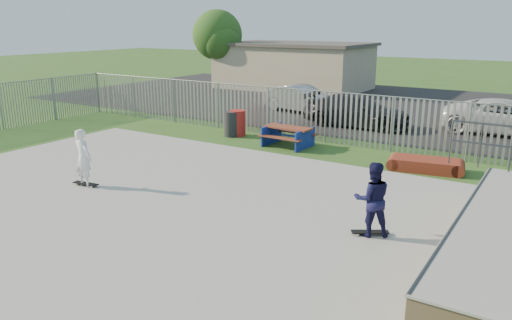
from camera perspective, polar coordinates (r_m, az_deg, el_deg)
The scene contains 17 objects.
ground at distance 13.18m, azimuth -13.16°, elevation -5.16°, with size 120.00×120.00×0.00m, color #35571D.
concrete_slab at distance 13.15m, azimuth -13.18°, elevation -4.85°, with size 15.00×12.00×0.15m, color #A1A19C.
fence at distance 15.74m, azimuth 1.17°, elevation 2.43°, with size 26.04×16.02×2.00m.
picnic_table at distance 18.94m, azimuth 3.67°, elevation 2.72°, with size 1.85×1.55×0.75m.
funbox at distance 16.67m, azimuth 18.80°, elevation -0.52°, with size 2.08×1.30×0.39m.
trash_bin_red at distance 20.67m, azimuth -2.10°, elevation 4.24°, with size 0.64×0.64×1.06m, color #AB1E1A.
trash_bin_grey at distance 20.59m, azimuth -2.82°, elevation 4.13°, with size 0.62×0.62×1.03m, color #252527.
parking_lot at distance 29.29m, azimuth 14.38°, elevation 6.06°, with size 40.00×18.00×0.02m, color black.
car_silver at distance 26.21m, azimuth 5.18°, elevation 6.98°, with size 1.47×4.22×1.39m, color #ABABB0.
car_dark at distance 22.92m, azimuth 11.47°, elevation 5.53°, with size 1.96×4.82×1.40m, color black.
car_white at distance 23.32m, azimuth 26.83°, elevation 4.38°, with size 2.37×5.14×1.43m, color silver.
building at distance 35.91m, azimuth 4.29°, elevation 10.72°, with size 10.40×6.40×3.20m.
tree_left at distance 36.66m, azimuth -4.45°, elevation 14.04°, with size 3.54×3.54×5.46m.
skateboard_a at distance 11.08m, azimuth 12.90°, elevation -8.13°, with size 0.78×0.59×0.08m.
skateboard_b at distance 14.71m, azimuth -18.88°, elevation -2.65°, with size 0.82×0.30×0.08m.
skater_navy at distance 10.80m, azimuth 13.14°, elevation -4.38°, with size 0.79×0.61×1.62m, color #13143B.
skater_white at distance 14.50m, azimuth -19.14°, elevation 0.25°, with size 0.59×0.39×1.62m, color white.
Camera 1 is at (8.98, -8.51, 4.54)m, focal length 35.00 mm.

